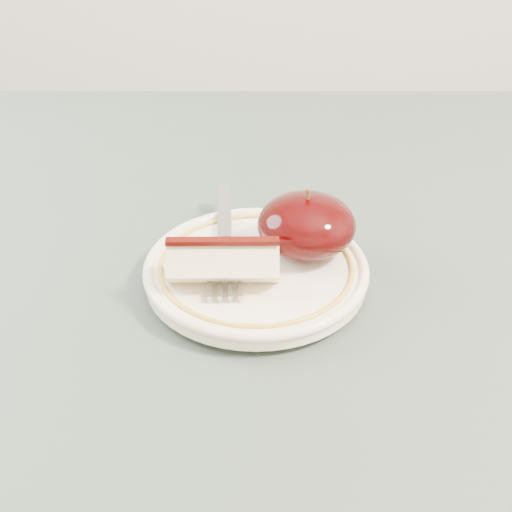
{
  "coord_description": "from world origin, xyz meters",
  "views": [
    {
      "loc": [
        -0.01,
        -0.46,
        1.1
      ],
      "look_at": [
        -0.01,
        0.02,
        0.78
      ],
      "focal_mm": 50.0,
      "sensor_mm": 36.0,
      "label": 1
    }
  ],
  "objects_px": {
    "plate": "(256,270)",
    "apple_half": "(306,225)",
    "table": "(266,376)",
    "fork": "(225,240)"
  },
  "relations": [
    {
      "from": "plate",
      "to": "fork",
      "type": "bearing_deg",
      "value": 129.68
    },
    {
      "from": "table",
      "to": "plate",
      "type": "distance_m",
      "value": 0.1
    },
    {
      "from": "plate",
      "to": "apple_half",
      "type": "bearing_deg",
      "value": 28.69
    },
    {
      "from": "apple_half",
      "to": "table",
      "type": "bearing_deg",
      "value": -129.4
    },
    {
      "from": "apple_half",
      "to": "fork",
      "type": "distance_m",
      "value": 0.07
    },
    {
      "from": "fork",
      "to": "plate",
      "type": "bearing_deg",
      "value": -142.7
    },
    {
      "from": "fork",
      "to": "table",
      "type": "bearing_deg",
      "value": -146.04
    },
    {
      "from": "table",
      "to": "apple_half",
      "type": "bearing_deg",
      "value": 50.6
    },
    {
      "from": "table",
      "to": "apple_half",
      "type": "height_order",
      "value": "apple_half"
    },
    {
      "from": "table",
      "to": "apple_half",
      "type": "relative_size",
      "value": 11.09
    }
  ]
}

